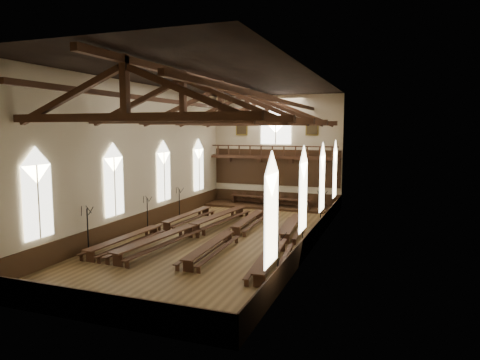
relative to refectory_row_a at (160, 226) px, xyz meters
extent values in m
plane|color=brown|center=(4.15, 0.58, -0.50)|extent=(26.00, 26.00, 0.00)
plane|color=#BEAD8F|center=(4.15, 13.58, 4.50)|extent=(12.00, 0.00, 12.00)
plane|color=#BEAD8F|center=(4.15, -12.42, 4.50)|extent=(12.00, 0.00, 12.00)
plane|color=#BEAD8F|center=(-1.85, 0.58, 4.50)|extent=(0.00, 26.00, 26.00)
plane|color=#BEAD8F|center=(10.15, 0.58, 4.50)|extent=(0.00, 26.00, 26.00)
plane|color=black|center=(4.15, 0.58, 9.50)|extent=(26.00, 26.00, 0.00)
cube|color=#362010|center=(4.15, 13.54, 0.10)|extent=(11.90, 0.08, 1.20)
cube|color=#362010|center=(4.15, -12.38, 0.10)|extent=(11.90, 0.08, 1.20)
cube|color=#362010|center=(-1.81, 0.58, 0.10)|extent=(0.08, 25.90, 1.20)
cube|color=#362010|center=(10.11, 0.58, 0.10)|extent=(0.08, 25.90, 1.20)
cube|color=white|center=(-1.75, -8.42, 2.90)|extent=(0.05, 1.80, 3.60)
cube|color=white|center=(-1.75, -8.42, 4.70)|extent=(0.05, 1.80, 1.80)
cylinder|color=#BEAD8F|center=(-1.71, -8.42, 2.90)|extent=(0.08, 0.08, 3.60)
cube|color=white|center=(-1.75, -2.42, 2.90)|extent=(0.05, 1.80, 3.60)
cube|color=white|center=(-1.75, -2.42, 4.70)|extent=(0.05, 1.80, 1.80)
cylinder|color=#BEAD8F|center=(-1.71, -2.42, 2.90)|extent=(0.08, 0.08, 3.60)
cube|color=white|center=(-1.75, 3.58, 2.90)|extent=(0.05, 1.80, 3.60)
cube|color=white|center=(-1.75, 3.58, 4.70)|extent=(0.05, 1.80, 1.80)
cylinder|color=#BEAD8F|center=(-1.71, 3.58, 2.90)|extent=(0.08, 0.08, 3.60)
cube|color=white|center=(-1.75, 9.58, 2.90)|extent=(0.05, 1.80, 3.60)
cube|color=white|center=(-1.75, 9.58, 4.70)|extent=(0.05, 1.80, 1.80)
cylinder|color=#BEAD8F|center=(-1.71, 9.58, 2.90)|extent=(0.08, 0.08, 3.60)
cube|color=white|center=(10.05, -8.42, 2.90)|extent=(0.05, 1.80, 3.60)
cube|color=white|center=(10.05, -8.42, 4.70)|extent=(0.05, 1.80, 1.80)
cylinder|color=#BEAD8F|center=(10.01, -8.42, 2.90)|extent=(0.08, 0.08, 3.60)
cube|color=white|center=(10.05, -2.42, 2.90)|extent=(0.05, 1.80, 3.60)
cube|color=white|center=(10.05, -2.42, 4.70)|extent=(0.05, 1.80, 1.80)
cylinder|color=#BEAD8F|center=(10.01, -2.42, 2.90)|extent=(0.08, 0.08, 3.60)
cube|color=white|center=(10.05, 3.58, 2.90)|extent=(0.05, 1.80, 3.60)
cube|color=white|center=(10.05, 3.58, 4.70)|extent=(0.05, 1.80, 1.80)
cylinder|color=#BEAD8F|center=(10.01, 3.58, 2.90)|extent=(0.08, 0.08, 3.60)
cube|color=white|center=(10.05, 9.58, 2.90)|extent=(0.05, 1.80, 3.60)
cube|color=white|center=(10.05, 9.58, 4.70)|extent=(0.05, 1.80, 1.80)
cylinder|color=#BEAD8F|center=(10.01, 9.58, 2.90)|extent=(0.08, 0.08, 3.60)
cube|color=white|center=(4.15, 13.48, 6.30)|extent=(2.80, 0.05, 2.40)
cube|color=white|center=(4.15, 13.48, 7.50)|extent=(2.80, 0.05, 2.80)
cylinder|color=#BEAD8F|center=(4.15, 13.44, 6.30)|extent=(0.10, 0.10, 2.40)
cube|color=#3B1F12|center=(4.15, 12.93, 3.90)|extent=(11.80, 1.20, 0.20)
cube|color=#362010|center=(4.15, 13.52, 2.95)|extent=(11.80, 0.10, 3.30)
cube|color=#3B1F12|center=(4.15, 12.39, 4.95)|extent=(11.60, 0.12, 0.10)
cube|color=#3B1F12|center=(4.15, 12.39, 4.05)|extent=(11.60, 0.12, 0.10)
cube|color=#3B1F12|center=(-0.35, 13.33, 3.65)|extent=(0.35, 0.40, 0.50)
cube|color=#3B1F12|center=(2.65, 13.33, 3.65)|extent=(0.35, 0.40, 0.50)
cube|color=#3B1F12|center=(5.65, 13.33, 3.65)|extent=(0.35, 0.40, 0.50)
cube|color=#3B1F12|center=(8.65, 13.33, 3.65)|extent=(0.35, 0.40, 0.50)
cube|color=brown|center=(0.85, 13.49, 6.60)|extent=(1.15, 0.06, 1.45)
cube|color=black|center=(0.85, 13.45, 6.60)|extent=(0.95, 0.04, 1.25)
cube|color=brown|center=(7.45, 13.49, 6.60)|extent=(1.15, 0.06, 1.45)
cube|color=black|center=(7.45, 13.45, 6.60)|extent=(0.95, 0.04, 1.25)
cube|color=#3B1F12|center=(4.15, -9.42, 6.90)|extent=(11.70, 0.35, 0.35)
cube|color=#3B1F12|center=(4.15, -9.42, 8.20)|extent=(0.30, 0.30, 2.40)
cube|color=#3B1F12|center=(1.27, -9.42, 7.80)|extent=(5.44, 0.26, 2.40)
cube|color=#3B1F12|center=(7.03, -9.42, 7.80)|extent=(5.44, 0.26, 2.40)
cube|color=#3B1F12|center=(4.15, -4.42, 6.90)|extent=(11.70, 0.35, 0.35)
cube|color=#3B1F12|center=(4.15, -4.42, 8.20)|extent=(0.30, 0.30, 2.40)
cube|color=#3B1F12|center=(1.27, -4.42, 7.80)|extent=(5.44, 0.26, 2.40)
cube|color=#3B1F12|center=(7.03, -4.42, 7.80)|extent=(5.44, 0.26, 2.40)
cube|color=#3B1F12|center=(4.15, 0.58, 6.90)|extent=(11.70, 0.35, 0.35)
cube|color=#3B1F12|center=(4.15, 0.58, 8.20)|extent=(0.30, 0.30, 2.40)
cube|color=#3B1F12|center=(1.27, 0.58, 7.80)|extent=(5.44, 0.26, 2.40)
cube|color=#3B1F12|center=(7.03, 0.58, 7.80)|extent=(5.44, 0.26, 2.40)
cube|color=#3B1F12|center=(4.15, 5.58, 6.90)|extent=(11.70, 0.35, 0.35)
cube|color=#3B1F12|center=(4.15, 5.58, 8.20)|extent=(0.30, 0.30, 2.40)
cube|color=#3B1F12|center=(1.27, 5.58, 7.80)|extent=(5.44, 0.26, 2.40)
cube|color=#3B1F12|center=(7.03, 5.58, 7.80)|extent=(5.44, 0.26, 2.40)
cube|color=#3B1F12|center=(4.15, 10.58, 6.90)|extent=(11.70, 0.35, 0.35)
cube|color=#3B1F12|center=(4.15, 10.58, 8.20)|extent=(0.30, 0.30, 2.40)
cube|color=#3B1F12|center=(1.27, 10.58, 7.80)|extent=(5.44, 0.26, 2.40)
cube|color=#3B1F12|center=(7.03, 10.58, 7.80)|extent=(5.44, 0.26, 2.40)
cube|color=#3B1F12|center=(0.79, 0.58, 8.20)|extent=(0.25, 25.70, 0.25)
cube|color=#3B1F12|center=(7.51, 0.58, 8.20)|extent=(0.25, 25.70, 0.25)
cube|color=#3B1F12|center=(4.15, 0.58, 9.20)|extent=(0.30, 25.70, 0.30)
cube|color=#3B1F12|center=(0.00, -3.70, 0.15)|extent=(0.90, 6.47, 0.07)
cube|color=#3B1F12|center=(0.00, -6.60, -0.20)|extent=(0.55, 0.10, 0.62)
cube|color=#3B1F12|center=(0.00, -0.80, -0.20)|extent=(0.55, 0.10, 0.62)
cube|color=#3B1F12|center=(0.00, -3.70, -0.27)|extent=(0.30, 5.71, 0.07)
cube|color=#3B1F12|center=(-0.57, -3.68, -0.12)|extent=(0.51, 6.45, 0.06)
cube|color=#3B1F12|center=(-0.57, -6.63, -0.32)|extent=(0.21, 0.07, 0.36)
cube|color=#3B1F12|center=(-0.57, -0.73, -0.32)|extent=(0.21, 0.07, 0.36)
cube|color=#3B1F12|center=(0.57, -3.72, -0.12)|extent=(0.51, 6.45, 0.06)
cube|color=#3B1F12|center=(0.57, -6.67, -0.32)|extent=(0.21, 0.07, 0.36)
cube|color=#3B1F12|center=(0.57, -0.77, -0.32)|extent=(0.21, 0.07, 0.36)
cube|color=#3B1F12|center=(0.00, 3.70, 0.15)|extent=(0.90, 6.47, 0.07)
cube|color=#3B1F12|center=(0.00, 0.80, -0.20)|extent=(0.55, 0.10, 0.62)
cube|color=#3B1F12|center=(0.00, 6.60, -0.20)|extent=(0.55, 0.10, 0.62)
cube|color=#3B1F12|center=(0.00, 3.70, -0.27)|extent=(0.30, 5.71, 0.07)
cube|color=#3B1F12|center=(-0.57, 3.72, -0.12)|extent=(0.51, 6.45, 0.06)
cube|color=#3B1F12|center=(-0.57, 0.77, -0.32)|extent=(0.21, 0.07, 0.36)
cube|color=#3B1F12|center=(-0.57, 6.67, -0.32)|extent=(0.21, 0.07, 0.36)
cube|color=#3B1F12|center=(0.57, 3.68, -0.12)|extent=(0.51, 6.45, 0.06)
cube|color=#3B1F12|center=(0.57, 0.73, -0.32)|extent=(0.21, 0.07, 0.36)
cube|color=#3B1F12|center=(0.57, 6.63, -0.32)|extent=(0.21, 0.07, 0.36)
cube|color=#3B1F12|center=(2.24, -3.42, 0.23)|extent=(1.47, 7.32, 0.08)
cube|color=#3B1F12|center=(2.24, -6.70, -0.16)|extent=(0.62, 0.15, 0.70)
cube|color=#3B1F12|center=(2.24, -0.15, -0.16)|extent=(0.62, 0.15, 0.70)
cube|color=#3B1F12|center=(2.24, -3.42, -0.24)|extent=(0.74, 6.42, 0.08)
cube|color=#3B1F12|center=(1.60, -3.36, -0.07)|extent=(1.04, 7.27, 0.06)
cube|color=#3B1F12|center=(1.60, -6.69, -0.30)|extent=(0.24, 0.10, 0.41)
cube|color=#3B1F12|center=(1.60, -0.03, -0.30)|extent=(0.24, 0.10, 0.41)
cube|color=#3B1F12|center=(2.88, -3.49, -0.07)|extent=(1.04, 7.27, 0.06)
cube|color=#3B1F12|center=(2.88, -6.82, -0.30)|extent=(0.24, 0.10, 0.41)
cube|color=#3B1F12|center=(2.88, -0.16, -0.30)|extent=(0.24, 0.10, 0.41)
cube|color=#3B1F12|center=(2.24, 3.98, 0.23)|extent=(1.47, 7.32, 0.08)
cube|color=#3B1F12|center=(2.24, 0.70, -0.16)|extent=(0.62, 0.15, 0.70)
cube|color=#3B1F12|center=(2.24, 7.25, -0.16)|extent=(0.62, 0.15, 0.70)
cube|color=#3B1F12|center=(2.24, 3.98, -0.24)|extent=(0.74, 6.42, 0.08)
cube|color=#3B1F12|center=(1.60, 4.04, -0.07)|extent=(1.04, 7.27, 0.06)
cube|color=#3B1F12|center=(1.60, 0.71, -0.30)|extent=(0.24, 0.10, 0.41)
cube|color=#3B1F12|center=(1.60, 7.37, -0.30)|extent=(0.24, 0.10, 0.41)
cube|color=#3B1F12|center=(2.88, 3.91, -0.07)|extent=(1.04, 7.27, 0.06)
cube|color=#3B1F12|center=(2.88, 0.58, -0.30)|extent=(0.24, 0.10, 0.41)
cube|color=#3B1F12|center=(2.88, 7.24, -0.30)|extent=(0.24, 0.10, 0.41)
cube|color=#3B1F12|center=(4.97, -3.37, 0.14)|extent=(0.89, 6.37, 0.07)
cube|color=#3B1F12|center=(4.97, -6.23, -0.20)|extent=(0.54, 0.09, 0.61)
cube|color=#3B1F12|center=(4.97, -0.51, -0.20)|extent=(0.54, 0.09, 0.61)
cube|color=#3B1F12|center=(4.97, -3.37, -0.28)|extent=(0.30, 5.62, 0.07)
cube|color=#3B1F12|center=(4.41, -3.39, -0.12)|extent=(0.51, 6.35, 0.05)
cube|color=#3B1F12|center=(4.41, -6.29, -0.33)|extent=(0.21, 0.07, 0.35)
cube|color=#3B1F12|center=(4.41, -0.49, -0.33)|extent=(0.21, 0.07, 0.35)
cube|color=#3B1F12|center=(5.53, -3.35, -0.12)|extent=(0.51, 6.35, 0.05)
cube|color=#3B1F12|center=(5.53, -6.25, -0.33)|extent=(0.21, 0.07, 0.35)
cube|color=#3B1F12|center=(5.53, -0.45, -0.33)|extent=(0.21, 0.07, 0.35)
cube|color=#3B1F12|center=(4.97, 4.03, 0.14)|extent=(0.89, 6.37, 0.07)
cube|color=#3B1F12|center=(4.97, 1.17, -0.20)|extent=(0.54, 0.09, 0.61)
cube|color=#3B1F12|center=(4.97, 6.89, -0.20)|extent=(0.54, 0.09, 0.61)
cube|color=#3B1F12|center=(4.97, 4.03, -0.28)|extent=(0.30, 5.62, 0.07)
cube|color=#3B1F12|center=(4.41, 4.01, -0.12)|extent=(0.51, 6.35, 0.05)
cube|color=#3B1F12|center=(4.41, 1.11, -0.33)|extent=(0.21, 0.07, 0.35)
cube|color=#3B1F12|center=(4.41, 6.91, -0.33)|extent=(0.21, 0.07, 0.35)
cube|color=#3B1F12|center=(5.53, 4.05, -0.12)|extent=(0.51, 6.35, 0.05)
cube|color=#3B1F12|center=(5.53, 1.15, -0.33)|extent=(0.21, 0.07, 0.35)
cube|color=#3B1F12|center=(5.53, 6.95, -0.33)|extent=(0.21, 0.07, 0.35)
cube|color=#3B1F12|center=(8.44, -4.09, 0.14)|extent=(1.25, 6.42, 0.07)
cube|color=#3B1F12|center=(8.44, -6.96, -0.20)|extent=(0.55, 0.12, 0.61)
cube|color=#3B1F12|center=(8.44, -1.22, -0.20)|extent=(0.55, 0.12, 0.61)
cube|color=#3B1F12|center=(8.44, -4.09, -0.28)|extent=(0.61, 5.64, 0.07)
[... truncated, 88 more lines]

